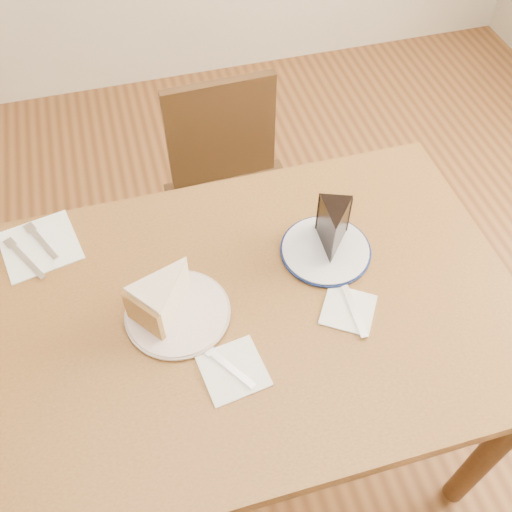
% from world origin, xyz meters
% --- Properties ---
extents(ground, '(4.00, 4.00, 0.00)m').
position_xyz_m(ground, '(0.00, 0.00, 0.00)').
color(ground, '#4E2C14').
rests_on(ground, ground).
extents(table, '(1.20, 0.80, 0.75)m').
position_xyz_m(table, '(0.00, 0.00, 0.65)').
color(table, '#573617').
rests_on(table, ground).
extents(chair_far, '(0.42, 0.42, 0.83)m').
position_xyz_m(chair_far, '(0.11, 0.59, 0.46)').
color(chair_far, black).
rests_on(chair_far, ground).
extents(plate_cream, '(0.22, 0.22, 0.01)m').
position_xyz_m(plate_cream, '(-0.16, 0.02, 0.76)').
color(plate_cream, silver).
rests_on(plate_cream, table).
extents(plate_navy, '(0.20, 0.20, 0.01)m').
position_xyz_m(plate_navy, '(0.21, 0.10, 0.76)').
color(plate_navy, white).
rests_on(plate_navy, table).
extents(carrot_cake, '(0.17, 0.16, 0.09)m').
position_xyz_m(carrot_cake, '(-0.17, 0.05, 0.80)').
color(carrot_cake, '#F9EECE').
rests_on(carrot_cake, plate_cream).
extents(chocolate_cake, '(0.11, 0.13, 0.11)m').
position_xyz_m(chocolate_cake, '(0.23, 0.10, 0.82)').
color(chocolate_cake, black).
rests_on(chocolate_cake, plate_navy).
extents(napkin_cream, '(0.14, 0.14, 0.00)m').
position_xyz_m(napkin_cream, '(-0.07, -0.14, 0.75)').
color(napkin_cream, white).
rests_on(napkin_cream, table).
extents(napkin_navy, '(0.15, 0.15, 0.00)m').
position_xyz_m(napkin_navy, '(0.21, -0.07, 0.75)').
color(napkin_navy, white).
rests_on(napkin_navy, table).
extents(napkin_spare, '(0.20, 0.20, 0.00)m').
position_xyz_m(napkin_spare, '(-0.44, 0.30, 0.75)').
color(napkin_spare, white).
rests_on(napkin_spare, table).
extents(fork_cream, '(0.09, 0.12, 0.00)m').
position_xyz_m(fork_cream, '(-0.08, -0.13, 0.76)').
color(fork_cream, silver).
rests_on(fork_cream, napkin_cream).
extents(knife_navy, '(0.02, 0.17, 0.00)m').
position_xyz_m(knife_navy, '(0.22, -0.06, 0.76)').
color(knife_navy, silver).
rests_on(knife_navy, napkin_navy).
extents(fork_spare, '(0.07, 0.13, 0.00)m').
position_xyz_m(fork_spare, '(-0.43, 0.31, 0.76)').
color(fork_spare, silver).
rests_on(fork_spare, napkin_spare).
extents(knife_spare, '(0.09, 0.15, 0.00)m').
position_xyz_m(knife_spare, '(-0.47, 0.26, 0.76)').
color(knife_spare, silver).
rests_on(knife_spare, napkin_spare).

